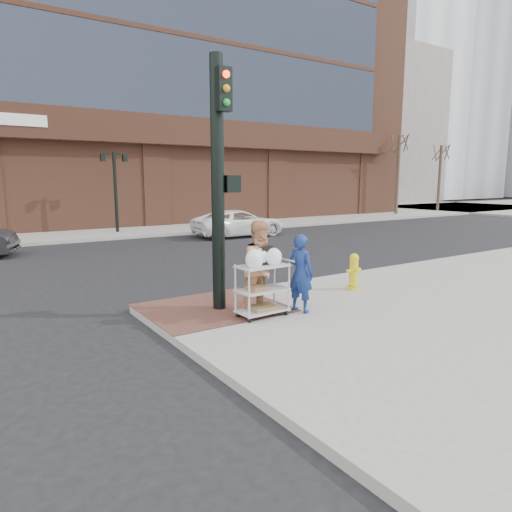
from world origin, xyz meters
TOP-DOWN VIEW (x-y plane):
  - ground at (0.00, 0.00)m, footprint 220.00×220.00m
  - sidewalk_far at (12.50, 32.00)m, footprint 65.00×36.00m
  - brick_curb_ramp at (-0.60, 0.90)m, footprint 2.80×2.40m
  - bank_building at (5.00, 31.00)m, footprint 42.00×26.00m
  - filler_block at (40.00, 38.00)m, footprint 14.00×20.00m
  - bare_tree_a at (24.00, 16.50)m, footprint 1.80×1.80m
  - bare_tree_b at (30.00, 17.00)m, footprint 1.80×1.80m
  - lamp_post at (2.00, 16.00)m, footprint 1.32×0.22m
  - traffic_signal_pole at (-0.48, 0.77)m, footprint 0.61×0.51m
  - woman_blue at (0.76, -0.29)m, footprint 0.52×0.66m
  - pedestrian_tan at (0.00, -0.02)m, footprint 0.97×0.79m
  - minivan_white at (6.86, 12.04)m, footprint 4.76×2.31m
  - utility_cart at (-0.07, -0.14)m, footprint 1.01×0.58m
  - fire_hydrant at (3.03, 0.47)m, footprint 0.42×0.29m

SIDE VIEW (x-z plane):
  - ground at x=0.00m, z-range 0.00..0.00m
  - sidewalk_far at x=12.50m, z-range 0.00..0.15m
  - brick_curb_ramp at x=-0.60m, z-range 0.15..0.16m
  - fire_hydrant at x=3.03m, z-range 0.16..1.04m
  - minivan_white at x=6.86m, z-range 0.00..1.30m
  - utility_cart at x=-0.07m, z-range 0.09..1.46m
  - woman_blue at x=0.76m, z-range 0.15..1.73m
  - pedestrian_tan at x=0.00m, z-range 0.15..2.02m
  - lamp_post at x=2.00m, z-range 0.62..4.62m
  - traffic_signal_pole at x=-0.48m, z-range 0.33..5.33m
  - bare_tree_b at x=30.00m, z-range 2.44..9.14m
  - bare_tree_a at x=24.00m, z-range 2.67..9.87m
  - filler_block at x=40.00m, z-range 0.00..18.00m
  - bank_building at x=5.00m, z-range 0.15..28.15m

